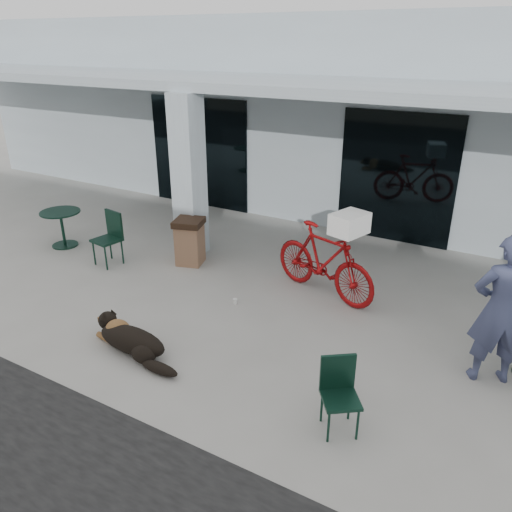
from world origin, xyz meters
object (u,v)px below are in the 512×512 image
Objects in this scene: cafe_chair_far_a at (341,398)px; person at (501,310)px; dog at (132,339)px; cafe_table_near at (63,229)px; trash_receptacle at (190,242)px; cafe_chair_near at (107,239)px; bicycle at (324,261)px.

person is (1.31, 1.83, 0.55)m from cafe_chair_far_a.
cafe_table_near is at bearing 160.61° from dog.
trash_receptacle reaches higher than dog.
cafe_chair_near is 1.57m from trash_receptacle.
cafe_table_near is 7.31m from cafe_chair_far_a.
cafe_chair_near reaches higher than dog.
cafe_chair_near is at bearing -8.46° from cafe_table_near.
cafe_table_near is (-3.94, 2.22, 0.17)m from dog.
cafe_chair_far_a is 2.32m from person.
cafe_chair_near is (-2.44, 2.00, 0.30)m from dog.
trash_receptacle is (-5.44, 1.00, -0.54)m from person.
dog is 3.17m from cafe_chair_near.
trash_receptacle reaches higher than cafe_table_near.
person is 5.56m from trash_receptacle.
trash_receptacle is (2.83, 0.60, 0.07)m from cafe_table_near.
person is (6.77, -0.17, 0.48)m from cafe_chair_near.
dog is 1.43× the size of trash_receptacle.
cafe_chair_near is 0.52× the size of person.
cafe_chair_far_a is 5.01m from trash_receptacle.
cafe_table_near is at bearing -167.92° from trash_receptacle.
cafe_chair_far_a is (3.02, 0.00, 0.22)m from dog.
person is (2.72, -1.07, 0.37)m from bicycle.
dog is 3.05m from trash_receptacle.
cafe_chair_far_a is (5.46, -2.00, -0.08)m from cafe_chair_near.
bicycle is at bearing 79.86° from cafe_chair_far_a.
bicycle is 2.73m from trash_receptacle.
dog is at bearing -29.45° from cafe_table_near.
dog is at bearing -2.37° from person.
cafe_chair_far_a is at bearing 10.07° from dog.
cafe_chair_far_a is (1.41, -2.90, -0.18)m from bicycle.
trash_receptacle is (-4.13, 2.83, 0.01)m from cafe_chair_far_a.
bicycle reaches higher than cafe_chair_near.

